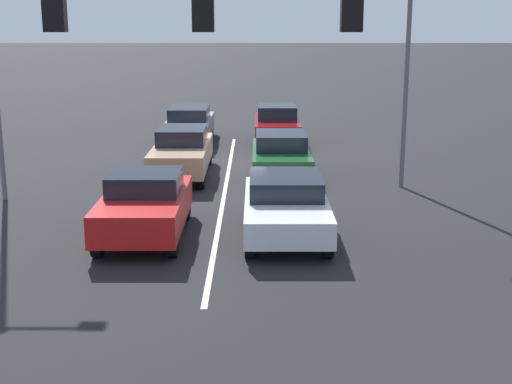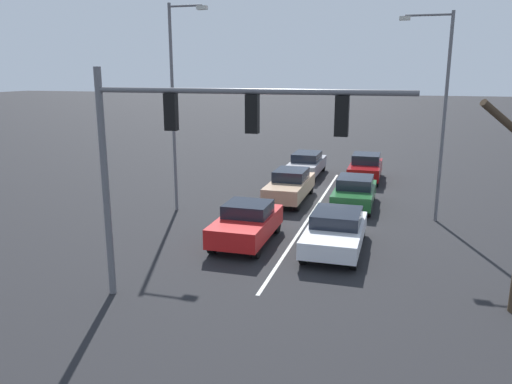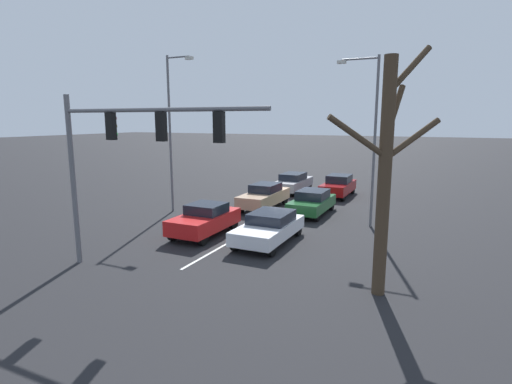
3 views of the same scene
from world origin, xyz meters
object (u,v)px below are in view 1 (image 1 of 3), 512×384
car_tan_midlane_second (182,151)px  car_gray_midlane_third (189,124)px  traffic_signal_gantry (93,44)px  street_lamp_left_shoulder (402,19)px  car_white_leftlane_front (286,205)px  car_red_midlane_front (145,205)px  car_darkgreen_leftlane_second (281,155)px  car_maroon_leftlane_third (277,125)px

car_tan_midlane_second → car_gray_midlane_third: (0.32, -6.24, -0.03)m
car_gray_midlane_third → traffic_signal_gantry: (-0.31, 18.24, 3.89)m
car_tan_midlane_second → street_lamp_left_shoulder: (-6.63, 1.61, 4.20)m
car_white_leftlane_front → car_red_midlane_front: 3.33m
car_red_midlane_front → street_lamp_left_shoulder: street_lamp_left_shoulder is taller
traffic_signal_gantry → car_white_leftlane_front: bearing=-119.5°
car_red_midlane_front → car_tan_midlane_second: 6.65m
car_red_midlane_front → street_lamp_left_shoulder: bearing=-143.6°
car_darkgreen_leftlane_second → traffic_signal_gantry: 12.83m
car_maroon_leftlane_third → street_lamp_left_shoulder: (-3.37, 7.63, 4.21)m
car_white_leftlane_front → street_lamp_left_shoulder: (-3.51, -4.86, 4.27)m
car_darkgreen_leftlane_second → street_lamp_left_shoulder: (-3.41, 1.38, 4.26)m
car_tan_midlane_second → street_lamp_left_shoulder: size_ratio=0.54×
car_white_leftlane_front → car_gray_midlane_third: car_gray_midlane_third is taller
car_maroon_leftlane_third → traffic_signal_gantry: 18.73m
car_darkgreen_leftlane_second → traffic_signal_gantry: traffic_signal_gantry is taller
car_red_midlane_front → car_darkgreen_leftlane_second: bearing=-118.1°
car_white_leftlane_front → car_maroon_leftlane_third: 12.49m
car_white_leftlane_front → car_maroon_leftlane_third: bearing=-90.7°
car_tan_midlane_second → car_gray_midlane_third: 6.25m
car_white_leftlane_front → street_lamp_left_shoulder: street_lamp_left_shoulder is taller
car_red_midlane_front → street_lamp_left_shoulder: size_ratio=0.47×
car_tan_midlane_second → car_darkgreen_leftlane_second: bearing=176.0°
car_white_leftlane_front → car_red_midlane_front: size_ratio=1.09×
car_gray_midlane_third → car_red_midlane_front: bearing=90.5°
car_maroon_leftlane_third → car_white_leftlane_front: bearing=89.3°
car_tan_midlane_second → street_lamp_left_shoulder: bearing=166.4°
car_tan_midlane_second → traffic_signal_gantry: size_ratio=0.57×
car_maroon_leftlane_third → car_tan_midlane_second: bearing=61.5°
car_maroon_leftlane_third → car_red_midlane_front: bearing=74.7°
car_red_midlane_front → traffic_signal_gantry: traffic_signal_gantry is taller
car_tan_midlane_second → car_maroon_leftlane_third: 6.86m
car_darkgreen_leftlane_second → street_lamp_left_shoulder: 5.63m
car_maroon_leftlane_third → traffic_signal_gantry: (3.28, 18.03, 3.87)m
car_red_midlane_front → car_white_leftlane_front: bearing=-176.8°
car_gray_midlane_third → traffic_signal_gantry: traffic_signal_gantry is taller
car_tan_midlane_second → car_maroon_leftlane_third: size_ratio=1.08×
street_lamp_left_shoulder → car_darkgreen_leftlane_second: bearing=-22.0°
car_tan_midlane_second → car_maroon_leftlane_third: car_tan_midlane_second is taller
car_tan_midlane_second → car_darkgreen_leftlane_second: (-3.22, 0.23, -0.06)m
car_darkgreen_leftlane_second → car_red_midlane_front: bearing=61.9°
car_tan_midlane_second → car_gray_midlane_third: car_tan_midlane_second is taller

